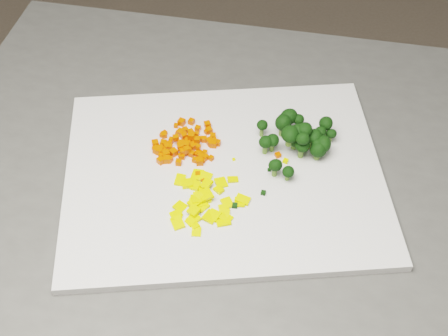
{
  "coord_description": "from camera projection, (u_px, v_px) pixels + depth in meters",
  "views": [
    {
      "loc": [
        -0.08,
        -0.57,
        1.65
      ],
      "look_at": [
        -0.03,
        0.07,
        0.92
      ],
      "focal_mm": 50.0,
      "sensor_mm": 36.0,
      "label": 1
    }
  ],
  "objects": [
    {
      "name": "pepper_chunk_9",
      "position": [
        207.0,
        184.0,
        0.96
      ],
      "size": [
        0.02,
        0.02,
        0.01
      ],
      "primitive_type": "cube",
      "rotation": [
        -0.07,
        -0.06,
        0.94
      ],
      "color": "yellow",
      "rests_on": "pepper_pile"
    },
    {
      "name": "stray_bit_5",
      "position": [
        235.0,
        205.0,
        0.94
      ],
      "size": [
        0.01,
        0.01,
        0.01
      ],
      "primitive_type": "cube",
      "rotation": [
        0.0,
        0.0,
        1.38
      ],
      "color": "black",
      "rests_on": "cutting_board"
    },
    {
      "name": "broccoli_floret_21",
      "position": [
        284.0,
        122.0,
        1.03
      ],
      "size": [
        0.04,
        0.04,
        0.03
      ],
      "primitive_type": null,
      "color": "black",
      "rests_on": "broccoli_pile"
    },
    {
      "name": "carrot_cube_40",
      "position": [
        184.0,
        136.0,
        1.03
      ],
      "size": [
        0.01,
        0.01,
        0.01
      ],
      "primitive_type": "cube",
      "rotation": [
        0.0,
        0.0,
        0.44
      ],
      "color": "#EE3E02",
      "rests_on": "carrot_pile"
    },
    {
      "name": "carrot_cube_44",
      "position": [
        212.0,
        143.0,
        1.02
      ],
      "size": [
        0.01,
        0.01,
        0.01
      ],
      "primitive_type": "cube",
      "rotation": [
        0.0,
        0.0,
        1.28
      ],
      "color": "#EE3E02",
      "rests_on": "carrot_pile"
    },
    {
      "name": "carrot_cube_64",
      "position": [
        164.0,
        135.0,
        1.03
      ],
      "size": [
        0.01,
        0.01,
        0.01
      ],
      "primitive_type": "cube",
      "rotation": [
        0.0,
        0.0,
        1.72
      ],
      "color": "#EE3E02",
      "rests_on": "carrot_pile"
    },
    {
      "name": "carrot_cube_72",
      "position": [
        198.0,
        129.0,
        1.04
      ],
      "size": [
        0.01,
        0.01,
        0.01
      ],
      "primitive_type": "cube",
      "rotation": [
        0.0,
        0.0,
        1.17
      ],
      "color": "#EE3E02",
      "rests_on": "carrot_pile"
    },
    {
      "name": "carrot_cube_38",
      "position": [
        199.0,
        153.0,
        1.0
      ],
      "size": [
        0.01,
        0.01,
        0.01
      ],
      "primitive_type": "cube",
      "rotation": [
        0.0,
        0.0,
        0.81
      ],
      "color": "#EE3E02",
      "rests_on": "carrot_pile"
    },
    {
      "name": "carrot_cube_52",
      "position": [
        168.0,
        144.0,
        1.02
      ],
      "size": [
        0.01,
        0.01,
        0.01
      ],
      "primitive_type": "cube",
      "rotation": [
        0.0,
        0.0,
        2.97
      ],
      "color": "#EE3E02",
      "rests_on": "carrot_pile"
    },
    {
      "name": "pepper_chunk_20",
      "position": [
        224.0,
        214.0,
        0.93
      ],
      "size": [
        0.02,
        0.02,
        0.01
      ],
      "primitive_type": "cube",
      "rotation": [
        -0.1,
        -0.12,
        1.39
      ],
      "color": "yellow",
      "rests_on": "pepper_pile"
    },
    {
      "name": "broccoli_floret_1",
      "position": [
        295.0,
        141.0,
        1.01
      ],
      "size": [
        0.04,
        0.04,
        0.03
      ],
      "primitive_type": null,
      "color": "black",
      "rests_on": "broccoli_pile"
    },
    {
      "name": "carrot_cube_16",
      "position": [
        176.0,
        126.0,
        1.05
      ],
      "size": [
        0.01,
        0.01,
        0.01
      ],
      "primitive_type": "cube",
      "rotation": [
        0.0,
        0.0,
        2.93
      ],
      "color": "#EE3E02",
      "rests_on": "carrot_pile"
    },
    {
      "name": "broccoli_floret_22",
      "position": [
        275.0,
        168.0,
        0.97
      ],
      "size": [
        0.03,
        0.03,
        0.03
      ],
      "primitive_type": null,
      "color": "black",
      "rests_on": "broccoli_pile"
    },
    {
      "name": "stray_bit_6",
      "position": [
        278.0,
        155.0,
        1.0
      ],
      "size": [
        0.01,
        0.01,
        0.01
      ],
      "primitive_type": "cube",
      "rotation": [
        0.0,
        0.0,
        0.31
      ],
      "color": "#EE3E02",
      "rests_on": "cutting_board"
    },
    {
      "name": "stray_bit_1",
      "position": [
        269.0,
        170.0,
        0.98
      ],
      "size": [
        0.01,
        0.01,
        0.0
      ],
      "primitive_type": "cube",
      "rotation": [
        0.0,
        0.0,
        3.05
      ],
      "color": "black",
      "rests_on": "cutting_board"
    },
    {
      "name": "stray_bit_3",
      "position": [
        234.0,
        159.0,
        1.0
      ],
      "size": [
        0.01,
        0.01,
        0.0
      ],
      "primitive_type": "cube",
      "rotation": [
        0.0,
        0.0,
        0.15
      ],
      "color": "yellow",
      "rests_on": "cutting_board"
    },
    {
      "name": "broccoli_floret_10",
      "position": [
        316.0,
        148.0,
        0.99
      ],
      "size": [
        0.03,
        0.03,
        0.03
      ],
      "primitive_type": null,
      "color": "black",
      "rests_on": "broccoli_pile"
    },
    {
      "name": "carrot_cube_10",
      "position": [
        191.0,
        122.0,
        1.05
      ],
      "size": [
        0.01,
        0.01,
        0.01
      ],
      "primitive_type": "cube",
      "rotation": [
        0.0,
        0.0,
        1.03
      ],
      "color": "#EE3E02",
      "rests_on": "carrot_pile"
    },
    {
      "name": "carrot_cube_21",
      "position": [
        157.0,
        150.0,
        1.01
      ],
      "size": [
        0.01,
        0.01,
        0.01
      ],
      "primitive_type": "cube",
      "rotation": [
        0.0,
        0.0,
        2.65
      ],
      "color": "#EE3E02",
      "rests_on": "carrot_pile"
    },
    {
      "name": "broccoli_floret_3",
      "position": [
        322.0,
        147.0,
        1.0
      ],
      "size": [
        0.03,
        0.03,
        0.03
      ],
      "primitive_type": null,
      "color": "black",
      "rests_on": "broccoli_pile"
    },
    {
      "name": "carrot_cube_74",
      "position": [
        174.0,
        152.0,
        1.0
      ],
      "size": [
        0.02,
        0.02,
        0.01
      ],
      "primitive_type": "cube",
      "rotation": [
        0.0,
        0.0,
        0.61
      ],
      "color": "#EE3E02",
      "rests_on": "carrot_pile"
    },
    {
      "name": "carrot_cube_62",
      "position": [
        187.0,
        150.0,
        1.0
      ],
      "size": [
        0.01,
        0.01,
        0.01
      ],
      "primitive_type": "cube",
      "rotation": [
        0.0,
        0.0,
        0.33
      ],
      "color": "#EE3E02",
      "rests_on": "carrot_pile"
    },
    {
      "name": "carrot_cube_57",
      "position": [
        181.0,
        143.0,
        1.01
      ],
      "size": [
        0.01,
        0.01,
        0.01
      ],
      "primitive_type": "cube",
      "rotation": [
        0.0,
        0.0,
        0.13
      ],
      "color": "#EE3E02",
      "rests_on": "carrot_pile"
    },
    {
      "name": "carrot_cube_39",
      "position": [
        214.0,
        141.0,
        1.02
      ],
      "size": [
        0.01,
        0.01,
        0.01
      ],
      "primitive_type": "cube",
      "rotation": [
        0.0,
        0.0,
        1.89
      ],
      "color": "#EE3E02",
      "rests_on": "carrot_pile"
    },
    {
      "name": "carrot_cube_22",
      "position": [
        218.0,
        143.0,
        1.02
      ],
      "size": [
        0.01,
        0.01,
        0.01
      ],
      "primitive_type": "cube",
      "rotation": [
        0.0,
        0.0,
        2.83
      ],
      "color": "#EE3E02",
      "rests_on": "carrot_pile"
    },
    {
      "name": "carrot_cube_45",
      "position": [
        197.0,
        140.0,
        1.01
      ],
      "size": [
        0.01,
        0.01,
        0.01
      ],
      "primitive_type": "cube",
      "rotation": [
        0.0,
        0.0,
        1.43
      ],
      "color": "#EE3E02",
      "rests_on": "carrot_pile"
    },
    {
      "name": "carrot_cube_46",
      "position": [
        195.0,
        160.0,
        0.99
      ],
      "size": [
        0.01,
        0.01,
        0.01
      ],
      "primitive_type": "cube",
      "rotation": [
        0.0,
        0.0,
        1.12
      ],
      "color": "#EE3E02",
      "rests_on": "carrot_pile"
    },
    {
      "name": "carrot_cube_70",
      "position": [
        187.0,
        140.0,
        1.02
      ],
      "size": [
        0.01,
        0.01,
        0.01
      ],
      "primitive_type": "cube",
      "rotation": [
        0.0,
        0.0,
        1.09
      ],
      "color": "#EE3E02",
      "rests_on": "carrot_pile"
    },
    {
      "name": "counter_block",
      "position": [
        244.0,
        303.0,
        1.35
      ],
      "size": [
        1.22,
        0.99,
        0.9
      ],
      "primitive_type": "cube",
      "rotation": [
        0.0,
        0.0,
        -0.26
      ],
      "color": "#4A4A48",
      "rests_on": "ground"
    },
    {
      "name": "pepper_pile",
      "position": [
        201.0,
        198.0,
        0.94
      ],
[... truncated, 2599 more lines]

